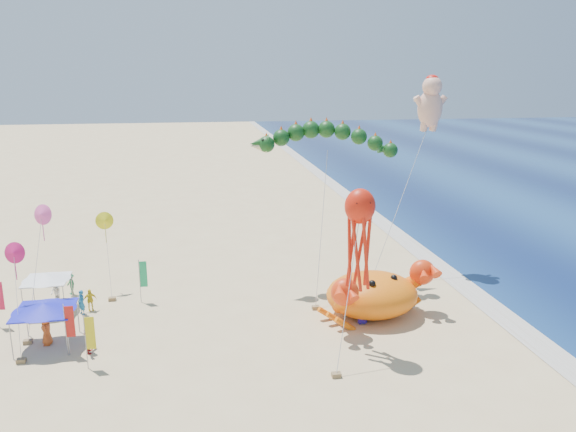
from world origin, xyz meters
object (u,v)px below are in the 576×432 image
object	(u,v)px
cherub_kite	(430,102)
dragon_kite	(326,143)
canopy_blue	(44,307)
canopy_white	(46,277)
octopus_kite	(359,232)
crab_inflatable	(373,293)

from	to	relation	value
cherub_kite	dragon_kite	bearing A→B (deg)	-162.95
cherub_kite	canopy_blue	bearing A→B (deg)	-159.63
canopy_blue	canopy_white	bearing A→B (deg)	101.83
dragon_kite	octopus_kite	world-z (taller)	dragon_kite
cherub_kite	canopy_blue	xyz separation A→B (m)	(-28.04, -10.41, -11.23)
canopy_blue	crab_inflatable	bearing A→B (deg)	2.13
cherub_kite	canopy_blue	world-z (taller)	cherub_kite
dragon_kite	canopy_blue	world-z (taller)	dragon_kite
canopy_blue	octopus_kite	bearing A→B (deg)	-10.72
octopus_kite	canopy_white	distance (m)	21.74
crab_inflatable	canopy_white	xyz separation A→B (m)	(-21.67, 4.59, 0.82)
cherub_kite	canopy_blue	size ratio (longest dim) A/B	4.34
canopy_blue	cherub_kite	bearing A→B (deg)	20.37
cherub_kite	crab_inflatable	bearing A→B (deg)	-127.81
octopus_kite	canopy_blue	world-z (taller)	octopus_kite
dragon_kite	octopus_kite	xyz separation A→B (m)	(-0.60, -11.01, -3.67)
dragon_kite	cherub_kite	bearing A→B (deg)	17.05
dragon_kite	cherub_kite	xyz separation A→B (m)	(9.26, 2.84, 2.80)
octopus_kite	canopy_white	size ratio (longest dim) A/B	3.10
dragon_kite	cherub_kite	distance (m)	10.08
canopy_blue	dragon_kite	bearing A→B (deg)	21.96
dragon_kite	canopy_white	xyz separation A→B (m)	(-19.90, -2.22, -8.43)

